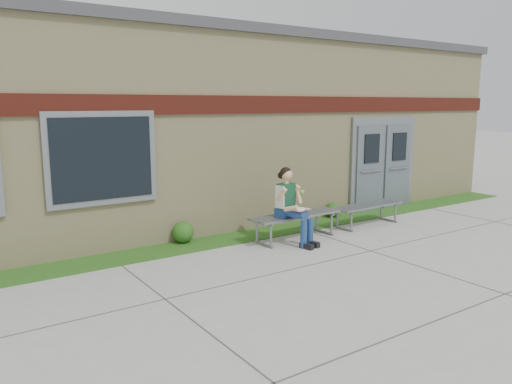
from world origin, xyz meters
TOP-DOWN VIEW (x-y plane):
  - ground at (0.00, 0.00)m, footprint 80.00×80.00m
  - grass_strip at (0.00, 2.60)m, footprint 16.00×0.80m
  - school_building at (-0.00, 5.99)m, footprint 16.20×6.22m
  - bench_left at (0.38, 1.90)m, footprint 1.95×0.60m
  - bench_right at (2.38, 1.90)m, footprint 1.79×0.56m
  - girl at (0.12, 1.69)m, footprint 0.56×0.89m
  - shrub_mid at (-1.58, 2.85)m, footprint 0.40×0.40m
  - shrub_east at (2.26, 2.85)m, footprint 0.34×0.34m

SIDE VIEW (x-z plane):
  - ground at x=0.00m, z-range 0.00..0.00m
  - grass_strip at x=0.00m, z-range 0.00..0.02m
  - shrub_east at x=2.26m, z-range 0.02..0.36m
  - shrub_mid at x=-1.58m, z-range 0.02..0.42m
  - bench_right at x=2.38m, z-range 0.13..0.59m
  - bench_left at x=0.38m, z-range 0.14..0.64m
  - girl at x=0.12m, z-range 0.04..1.49m
  - school_building at x=0.00m, z-range 0.00..4.20m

